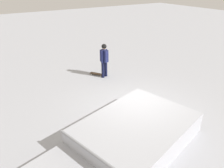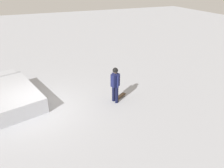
% 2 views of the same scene
% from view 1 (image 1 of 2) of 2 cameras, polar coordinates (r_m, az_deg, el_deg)
% --- Properties ---
extents(ground_plane, '(60.00, 60.00, 0.00)m').
position_cam_1_polar(ground_plane, '(8.46, 6.22, -6.93)').
color(ground_plane, '#A8AAB2').
extents(skate_ramp, '(5.89, 3.90, 0.74)m').
position_cam_1_polar(skate_ramp, '(6.60, 3.77, -14.32)').
color(skate_ramp, '#B0B3BB').
rests_on(skate_ramp, ground).
extents(skater, '(0.42, 0.43, 1.73)m').
position_cam_1_polar(skater, '(10.88, -2.06, 6.80)').
color(skater, black).
rests_on(skater, ground).
extents(skateboard, '(0.60, 0.78, 0.09)m').
position_cam_1_polar(skateboard, '(11.41, -3.93, 2.68)').
color(skateboard, '#3F2D1E').
rests_on(skateboard, ground).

